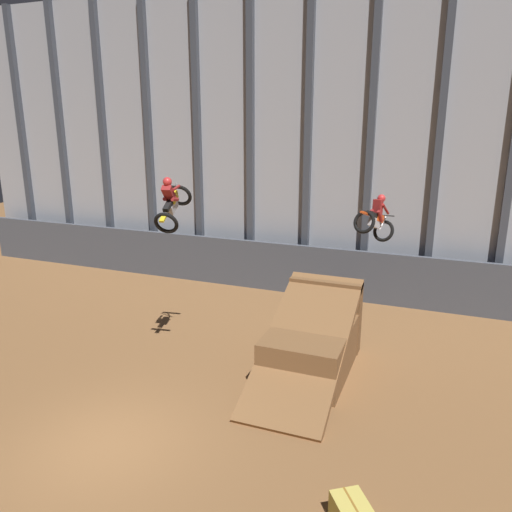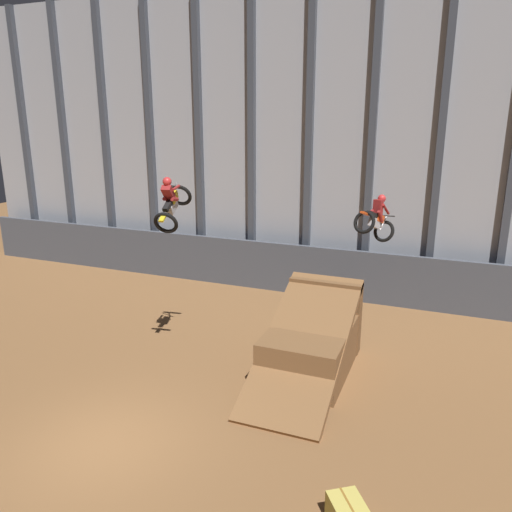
{
  "view_description": "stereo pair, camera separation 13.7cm",
  "coord_description": "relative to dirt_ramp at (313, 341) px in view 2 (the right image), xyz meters",
  "views": [
    {
      "loc": [
        6.82,
        -8.0,
        7.36
      ],
      "look_at": [
        1.19,
        6.56,
        2.99
      ],
      "focal_mm": 35.0,
      "sensor_mm": 36.0,
      "label": 1
    },
    {
      "loc": [
        6.94,
        -7.95,
        7.36
      ],
      "look_at": [
        1.19,
        6.56,
        2.99
      ],
      "focal_mm": 35.0,
      "sensor_mm": 36.0,
      "label": 2
    }
  ],
  "objects": [
    {
      "name": "ground_plane",
      "position": [
        -3.46,
        -5.44,
        -0.85
      ],
      "size": [
        60.0,
        60.0,
        0.0
      ],
      "primitive_type": "plane",
      "color": "brown"
    },
    {
      "name": "arena_back_wall",
      "position": [
        -3.46,
        6.97,
        5.44
      ],
      "size": [
        32.0,
        0.4,
        12.58
      ],
      "color": "#A3A8B2",
      "rests_on": "ground_plane"
    },
    {
      "name": "lower_barrier",
      "position": [
        -3.46,
        6.16,
        0.22
      ],
      "size": [
        31.36,
        0.2,
        2.14
      ],
      "color": "#474C56",
      "rests_on": "ground_plane"
    },
    {
      "name": "dirt_ramp",
      "position": [
        0.0,
        0.0,
        0.0
      ],
      "size": [
        2.32,
        5.31,
        2.51
      ],
      "color": "brown",
      "rests_on": "ground_plane"
    },
    {
      "name": "rider_bike_left_air",
      "position": [
        -4.2,
        -0.77,
        4.07
      ],
      "size": [
        1.0,
        1.89,
        1.69
      ],
      "rotation": [
        0.45,
        0.0,
        0.17
      ],
      "color": "black"
    },
    {
      "name": "rider_bike_right_air",
      "position": [
        1.28,
        2.55,
        3.34
      ],
      "size": [
        1.27,
        1.82,
        1.65
      ],
      "rotation": [
        -0.37,
        0.0,
        -0.36
      ],
      "color": "black"
    }
  ]
}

